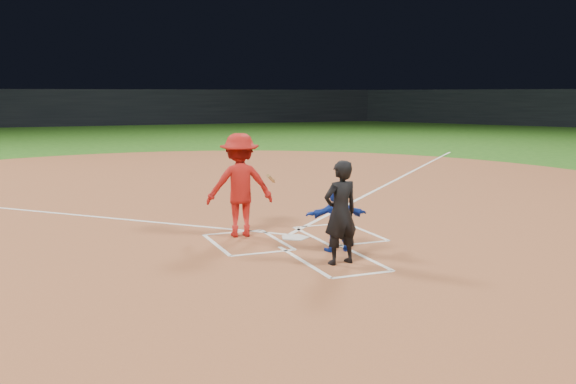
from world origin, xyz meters
name	(u,v)px	position (x,y,z in m)	size (l,w,h in m)	color
ground	(295,238)	(0.00, 0.00, 0.00)	(120.00, 120.00, 0.00)	#225615
home_plate_dirt	(213,194)	(0.00, 6.00, 0.01)	(28.00, 28.00, 0.01)	brown
stadium_wall_far	(86,108)	(0.00, 48.00, 1.60)	(80.00, 1.20, 3.20)	black
home_plate	(295,237)	(0.00, 0.00, 0.02)	(0.60, 0.60, 0.02)	silver
catcher	(338,217)	(0.32, -1.24, 0.63)	(1.14, 0.36, 1.23)	#1535AC
umpire	(341,213)	(-0.03, -2.06, 0.88)	(0.63, 0.42, 1.73)	black
chalk_markings	(220,198)	(0.00, 5.29, 0.01)	(28.35, 17.32, 0.01)	white
batter_at_plate	(240,185)	(-0.93, 0.59, 1.03)	(1.54, 1.01, 2.04)	#A81612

